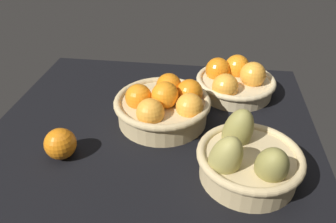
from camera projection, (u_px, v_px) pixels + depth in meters
market_tray at (155, 127)px, 88.92cm from camera, size 84.00×72.00×3.00cm
basket_center at (164, 105)px, 85.96cm from camera, size 25.40×25.40×12.16cm
basket_far_right at (234, 81)px, 98.85cm from camera, size 23.66×23.66×10.61cm
basket_near_right_pears at (247, 160)px, 68.62cm from camera, size 22.29×22.29×14.09cm
loose_orange_front_gap at (60, 144)px, 74.83cm from camera, size 7.27×7.27×7.27cm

